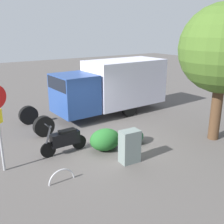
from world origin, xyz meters
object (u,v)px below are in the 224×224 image
Objects in this scene: box_truck_near at (110,85)px; bike_rack_hoop at (62,182)px; utility_cabinet at (130,146)px; street_tree at (223,49)px; motorcycle at (65,140)px.

box_truck_near is 7.14m from bike_rack_hoop.
utility_cabinet is 1.36× the size of bike_rack_hoop.
street_tree is 6.38× the size of bike_rack_hoop.
utility_cabinet is at bearing 177.20° from bike_rack_hoop.
bike_rack_hoop is (2.48, -0.12, -0.58)m from utility_cabinet.
utility_cabinet is (4.20, -0.30, -3.10)m from street_tree.
street_tree is (-1.71, 5.30, 2.10)m from box_truck_near.
street_tree reaches higher than bike_rack_hoop.
street_tree reaches higher than motorcycle.
utility_cabinet is at bearing 61.31° from box_truck_near.
street_tree is at bearing 176.42° from bike_rack_hoop.
box_truck_near is at bearing -116.47° from utility_cabinet.
utility_cabinet is 2.55m from bike_rack_hoop.
street_tree is 4.67× the size of utility_cabinet.
motorcycle is 6.92m from street_tree.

